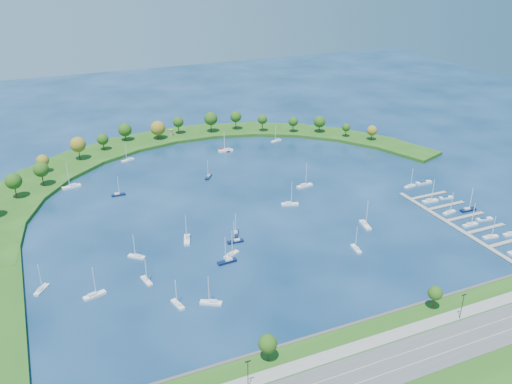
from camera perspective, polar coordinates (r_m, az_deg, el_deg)
name	(u,v)px	position (r m, az deg, el deg)	size (l,w,h in m)	color
ground	(251,205)	(271.06, -0.55, -1.35)	(700.00, 700.00, 0.00)	#072340
south_shoreline	(403,359)	(182.51, 15.49, -16.80)	(420.00, 43.10, 11.60)	#204F15
breakwater	(139,182)	(301.28, -12.37, 1.04)	(286.74, 247.64, 2.00)	#204F15
breakwater_trees	(162,138)	(339.87, -10.03, 5.73)	(237.40, 94.32, 14.44)	#382314
harbor_tower	(171,132)	(369.00, -9.08, 6.30)	(2.60, 2.60, 4.46)	gray
dock_system	(468,224)	(270.70, 21.72, -3.22)	(24.28, 82.00, 1.60)	gray
moored_boat_0	(227,261)	(223.08, -3.09, -7.35)	(8.36, 2.86, 12.09)	#09163A
moored_boat_1	(72,186)	(306.11, -19.12, 0.59)	(10.17, 4.22, 14.50)	white
moored_boat_2	(118,194)	(289.58, -14.52, -0.22)	(7.27, 2.28, 10.59)	#09163A
moored_boat_3	(290,204)	(270.57, 3.63, -1.24)	(8.92, 5.20, 12.67)	white
moored_boat_4	(94,295)	(211.96, -16.91, -10.46)	(8.83, 4.42, 12.51)	white
moored_boat_5	(305,185)	(291.61, 5.21, 0.72)	(9.61, 3.75, 13.75)	white
moored_boat_6	(236,233)	(242.97, -2.16, -4.44)	(5.11, 7.78, 11.15)	#09163A
moored_boat_7	(146,280)	(215.43, -11.64, -9.20)	(3.43, 7.66, 10.88)	white
moored_boat_8	(231,254)	(227.63, -2.66, -6.63)	(7.92, 5.56, 11.46)	white
moored_boat_9	(226,150)	(342.03, -3.25, 4.49)	(9.69, 3.90, 13.84)	white
moored_boat_10	(137,256)	(231.55, -12.64, -6.69)	(7.07, 6.49, 11.04)	white
moored_boat_11	(208,176)	(303.29, -5.10, 1.68)	(5.96, 7.04, 10.68)	#09163A
moored_boat_12	(356,248)	(235.54, 10.66, -5.91)	(3.06, 7.65, 10.94)	white
moored_boat_13	(178,304)	(200.74, -8.36, -11.74)	(3.74, 7.58, 10.74)	white
moored_boat_14	(128,160)	(335.44, -13.55, 3.39)	(8.30, 4.84, 11.78)	white
moored_boat_15	(211,302)	(200.15, -4.81, -11.64)	(8.17, 6.22, 12.02)	white
moored_boat_16	(187,239)	(240.12, -7.40, -5.01)	(5.13, 9.38, 13.29)	white
moored_boat_17	(225,149)	(343.43, -3.30, 4.56)	(4.39, 7.76, 11.00)	maroon
moored_boat_18	(41,289)	(221.80, -21.97, -9.59)	(6.31, 7.42, 11.26)	white
moored_boat_19	(276,140)	(359.84, 2.18, 5.55)	(8.02, 4.08, 11.35)	white
moored_boat_20	(365,224)	(255.38, 11.59, -3.41)	(4.20, 9.50, 13.51)	white
moored_boat_21	(235,241)	(237.19, -2.21, -5.22)	(7.45, 2.49, 10.78)	#09163A
docked_boat_2	(491,236)	(262.70, 23.79, -4.34)	(7.59, 3.06, 10.84)	white
docked_boat_3	(511,233)	(268.97, 25.62, -4.02)	(7.97, 3.20, 11.40)	white
docked_boat_4	(470,224)	(269.93, 21.93, -3.21)	(7.91, 2.25, 11.62)	white
docked_boat_5	(484,219)	(278.17, 23.22, -2.67)	(8.41, 3.62, 1.66)	white
docked_boat_6	(449,212)	(278.58, 19.97, -2.00)	(7.69, 3.09, 10.99)	white
docked_boat_7	(468,209)	(284.51, 21.73, -1.72)	(8.49, 2.57, 12.40)	#09163A
docked_boat_8	(430,200)	(287.58, 18.12, -0.86)	(8.79, 3.09, 12.68)	white
docked_boat_9	(446,198)	(294.41, 19.66, -0.56)	(7.73, 3.36, 1.53)	white
docked_boat_10	(410,186)	(302.07, 16.14, 0.65)	(7.40, 2.86, 10.60)	white
docked_boat_11	(424,182)	(308.82, 17.48, 0.98)	(9.47, 3.21, 1.90)	white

